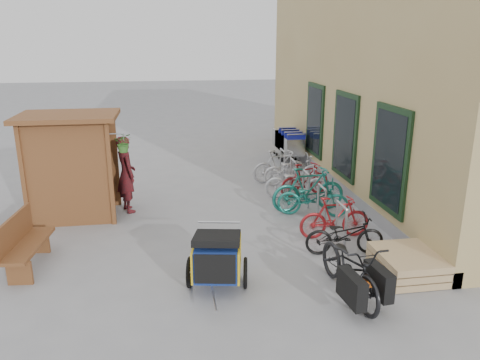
{
  "coord_description": "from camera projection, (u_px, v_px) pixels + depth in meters",
  "views": [
    {
      "loc": [
        -1.05,
        -8.24,
        3.97
      ],
      "look_at": [
        0.5,
        1.5,
        1.0
      ],
      "focal_mm": 35.0,
      "sensor_mm": 36.0,
      "label": 1
    }
  ],
  "objects": [
    {
      "name": "bike_4",
      "position": [
        297.0,
        182.0,
        12.1
      ],
      "size": [
        1.71,
        0.86,
        0.86
      ],
      "primitive_type": "imported",
      "rotation": [
        0.0,
        0.0,
        1.38
      ],
      "color": "silver",
      "rests_on": "ground"
    },
    {
      "name": "pallet_stack",
      "position": [
        407.0,
        264.0,
        8.16
      ],
      "size": [
        1.0,
        1.2,
        0.4
      ],
      "color": "tan",
      "rests_on": "ground"
    },
    {
      "name": "bike_1",
      "position": [
        335.0,
        217.0,
        9.65
      ],
      "size": [
        1.5,
        0.44,
        0.9
      ],
      "primitive_type": "imported",
      "rotation": [
        0.0,
        0.0,
        1.56
      ],
      "color": "maroon",
      "rests_on": "ground"
    },
    {
      "name": "bike_2",
      "position": [
        313.0,
        198.0,
        10.88
      ],
      "size": [
        1.75,
        1.04,
        0.87
      ],
      "primitive_type": "imported",
      "rotation": [
        0.0,
        0.0,
        1.27
      ],
      "color": "#1D776A",
      "rests_on": "ground"
    },
    {
      "name": "cargo_bike",
      "position": [
        351.0,
        268.0,
        7.41
      ],
      "size": [
        0.85,
        1.96,
        1.0
      ],
      "rotation": [
        0.0,
        0.0,
        0.1
      ],
      "color": "black",
      "rests_on": "ground"
    },
    {
      "name": "bike_5",
      "position": [
        305.0,
        180.0,
        12.25
      ],
      "size": [
        1.55,
        0.84,
        0.89
      ],
      "primitive_type": "imported",
      "rotation": [
        0.0,
        0.0,
        1.87
      ],
      "color": "maroon",
      "rests_on": "ground"
    },
    {
      "name": "person_kiosk",
      "position": [
        126.0,
        174.0,
        11.05
      ],
      "size": [
        0.66,
        0.78,
        1.83
      ],
      "primitive_type": "imported",
      "rotation": [
        0.0,
        0.0,
        1.96
      ],
      "color": "maroon",
      "rests_on": "ground"
    },
    {
      "name": "bike_3",
      "position": [
        308.0,
        189.0,
        11.15
      ],
      "size": [
        1.84,
        0.63,
        1.08
      ],
      "primitive_type": "imported",
      "rotation": [
        0.0,
        0.0,
        1.64
      ],
      "color": "#1D776A",
      "rests_on": "ground"
    },
    {
      "name": "shopping_carts",
      "position": [
        288.0,
        141.0,
        15.84
      ],
      "size": [
        0.63,
        2.12,
        1.13
      ],
      "color": "silver",
      "rests_on": "ground"
    },
    {
      "name": "bench",
      "position": [
        23.0,
        242.0,
        8.34
      ],
      "size": [
        0.63,
        1.6,
        0.99
      ],
      "rotation": [
        0.0,
        0.0,
        -0.1
      ],
      "color": "brown",
      "rests_on": "ground"
    },
    {
      "name": "bike_0",
      "position": [
        345.0,
        235.0,
        8.92
      ],
      "size": [
        1.55,
        0.67,
        0.79
      ],
      "primitive_type": "imported",
      "rotation": [
        0.0,
        0.0,
        1.47
      ],
      "color": "black",
      "rests_on": "ground"
    },
    {
      "name": "ground",
      "position": [
        227.0,
        252.0,
        9.1
      ],
      "size": [
        80.0,
        80.0,
        0.0
      ],
      "primitive_type": "plane",
      "color": "gray"
    },
    {
      "name": "bike_6",
      "position": [
        293.0,
        170.0,
        13.19
      ],
      "size": [
        1.68,
        0.59,
        0.88
      ],
      "primitive_type": "imported",
      "rotation": [
        0.0,
        0.0,
        1.57
      ],
      "color": "silver",
      "rests_on": "ground"
    },
    {
      "name": "child_trailer",
      "position": [
        217.0,
        256.0,
        7.7
      ],
      "size": [
        1.08,
        1.73,
        1.0
      ],
      "rotation": [
        0.0,
        0.0,
        -0.18
      ],
      "color": "navy",
      "rests_on": "ground"
    },
    {
      "name": "building",
      "position": [
        431.0,
        57.0,
        13.32
      ],
      "size": [
        6.07,
        13.0,
        7.0
      ],
      "color": "tan",
      "rests_on": "ground"
    },
    {
      "name": "bike_7",
      "position": [
        279.0,
        166.0,
        13.46
      ],
      "size": [
        1.61,
        0.6,
        0.95
      ],
      "primitive_type": "imported",
      "rotation": [
        0.0,
        0.0,
        1.67
      ],
      "color": "silver",
      "rests_on": "ground"
    },
    {
      "name": "kiosk",
      "position": [
        67.0,
        152.0,
        10.49
      ],
      "size": [
        2.49,
        1.65,
        2.4
      ],
      "color": "brown",
      "rests_on": "ground"
    },
    {
      "name": "bike_rack",
      "position": [
        306.0,
        185.0,
        11.56
      ],
      "size": [
        0.05,
        5.35,
        0.86
      ],
      "color": "#A5A8AD",
      "rests_on": "ground"
    }
  ]
}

